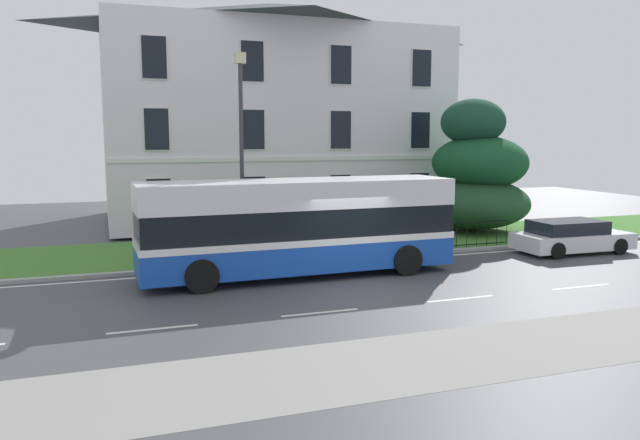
% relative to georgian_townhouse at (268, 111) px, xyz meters
% --- Properties ---
extents(ground_plane, '(60.00, 56.00, 0.18)m').
position_rel_georgian_townhouse_xyz_m(ground_plane, '(-1.40, -15.02, -5.63)').
color(ground_plane, '#454549').
extents(georgian_townhouse, '(16.65, 10.71, 10.95)m').
position_rel_georgian_townhouse_xyz_m(georgian_townhouse, '(0.00, 0.00, 0.00)').
color(georgian_townhouse, white).
rests_on(georgian_townhouse, ground_plane).
extents(iron_verge_railing, '(13.08, 0.04, 0.97)m').
position_rel_georgian_townhouse_xyz_m(iron_verge_railing, '(0.00, -11.73, -5.00)').
color(iron_verge_railing, black).
rests_on(iron_verge_railing, ground_plane).
extents(evergreen_tree, '(4.85, 4.85, 5.84)m').
position_rel_georgian_townhouse_xyz_m(evergreen_tree, '(7.34, -8.28, -3.06)').
color(evergreen_tree, '#423328').
rests_on(evergreen_tree, ground_plane).
extents(single_decker_bus, '(9.80, 2.72, 2.99)m').
position_rel_georgian_townhouse_xyz_m(single_decker_bus, '(-2.67, -13.82, -4.04)').
color(single_decker_bus, '#184AB7').
rests_on(single_decker_bus, ground_plane).
extents(parked_hatchback_00, '(4.36, 2.01, 1.22)m').
position_rel_georgian_townhouse_xyz_m(parked_hatchback_00, '(8.09, -13.49, -5.02)').
color(parked_hatchback_00, white).
rests_on(parked_hatchback_00, ground_plane).
extents(street_lamp_post, '(0.36, 0.24, 6.95)m').
position_rel_georgian_townhouse_xyz_m(street_lamp_post, '(-3.85, -11.22, -1.53)').
color(street_lamp_post, '#333338').
rests_on(street_lamp_post, ground_plane).
extents(litter_bin, '(0.55, 0.55, 1.10)m').
position_rel_georgian_townhouse_xyz_m(litter_bin, '(-1.34, -11.29, -4.94)').
color(litter_bin, '#4C4742').
rests_on(litter_bin, ground_plane).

